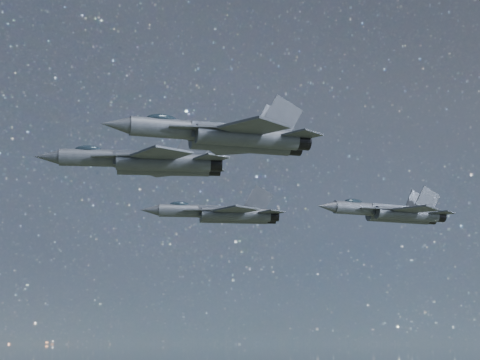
{
  "coord_description": "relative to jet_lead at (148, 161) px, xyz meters",
  "views": [
    {
      "loc": [
        -1.4,
        -81.81,
        127.21
      ],
      "look_at": [
        -1.95,
        -3.36,
        143.32
      ],
      "focal_mm": 60.0,
      "sensor_mm": 36.0,
      "label": 1
    }
  ],
  "objects": [
    {
      "name": "jet_left",
      "position": [
        7.1,
        15.74,
        -2.7
      ],
      "size": [
        17.1,
        11.89,
        4.3
      ],
      "rotation": [
        0.0,
        0.0,
        0.14
      ],
      "color": "#363A43"
    },
    {
      "name": "jet_lead",
      "position": [
        0.0,
        0.0,
        0.0
      ],
      "size": [
        19.43,
        13.61,
        4.9
      ],
      "rotation": [
        0.0,
        0.0,
        0.11
      ],
      "color": "#363A43"
    },
    {
      "name": "jet_right",
      "position": [
        8.28,
        -16.72,
        -1.78
      ],
      "size": [
        17.23,
        11.61,
        4.34
      ],
      "rotation": [
        0.0,
        0.0,
        0.29
      ],
      "color": "#363A43"
    },
    {
      "name": "jet_slot",
      "position": [
        25.04,
        4.89,
        -4.38
      ],
      "size": [
        14.92,
        9.91,
        3.8
      ],
      "rotation": [
        0.0,
        0.0,
        0.37
      ],
      "color": "#363A43"
    }
  ]
}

